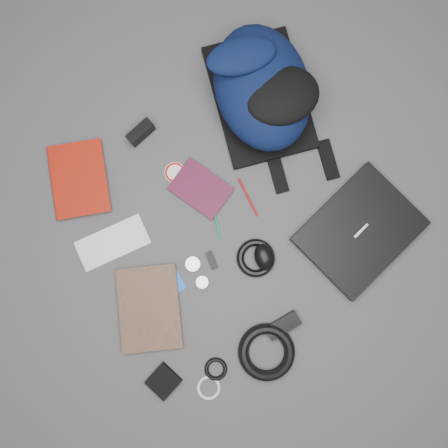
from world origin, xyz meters
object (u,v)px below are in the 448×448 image
laptop (359,231)px  comic_book (119,311)px  pouch (164,381)px  textbook_red (51,184)px  compact_camera (141,133)px  mouse (264,257)px  backpack (262,88)px  dvd_case (201,189)px  power_brick (283,325)px

laptop → comic_book: size_ratio=1.34×
comic_book → pouch: bearing=-62.1°
laptop → textbook_red: laptop is taller
compact_camera → laptop: bearing=-67.0°
laptop → compact_camera: size_ratio=3.79×
compact_camera → mouse: 0.61m
mouse → backpack: bearing=74.2°
laptop → comic_book: (-0.85, 0.20, -0.01)m
backpack → dvd_case: backpack is taller
compact_camera → textbook_red: bearing=167.3°
backpack → textbook_red: (-0.79, 0.12, -0.09)m
comic_book → dvd_case: comic_book is taller
laptop → compact_camera: (-0.47, 0.69, 0.01)m
power_brick → pouch: bearing=174.6°
dvd_case → compact_camera: compact_camera is taller
pouch → power_brick: bearing=-6.8°
laptop → pouch: laptop is taller
compact_camera → mouse: compact_camera is taller
comic_book → compact_camera: compact_camera is taller
laptop → compact_camera: compact_camera is taller
laptop → textbook_red: bearing=126.8°
dvd_case → compact_camera: 0.29m
backpack → comic_book: size_ratio=1.72×
mouse → power_brick: size_ratio=0.79×
comic_book → mouse: (0.52, -0.10, 0.01)m
laptop → comic_book: 0.88m
mouse → power_brick: bearing=-91.9°
laptop → mouse: 0.34m
comic_book → power_brick: bearing=-10.7°
mouse → pouch: 0.54m
textbook_red → compact_camera: compact_camera is taller
backpack → compact_camera: backpack is taller
textbook_red → backpack: bearing=13.4°
laptop → power_brick: laptop is taller
backpack → dvd_case: size_ratio=2.54×
laptop → power_brick: bearing=-174.1°
compact_camera → mouse: bearing=-87.9°
comic_book → compact_camera: (0.38, 0.49, 0.02)m
textbook_red → power_brick: 0.94m
backpack → comic_book: (-0.81, -0.39, -0.09)m
textbook_red → compact_camera: 0.36m
compact_camera → pouch: bearing=-126.8°
textbook_red → comic_book: textbook_red is taller
laptop → mouse: size_ratio=4.07×
mouse → power_brick: 0.24m
textbook_red → dvd_case: bearing=-11.4°
power_brick → pouch: power_brick is taller
backpack → laptop: 0.59m
backpack → power_brick: size_ratio=4.15×
textbook_red → dvd_case: size_ratio=1.35×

